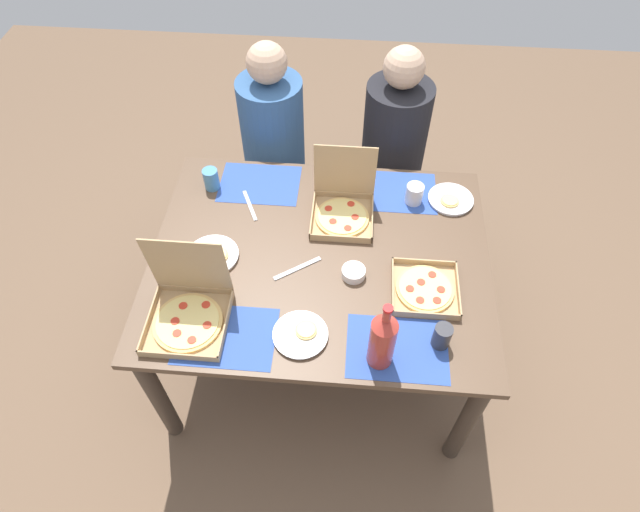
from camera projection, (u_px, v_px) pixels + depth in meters
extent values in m
plane|color=brown|center=(320.00, 344.00, 2.71)|extent=(6.00, 6.00, 0.00)
cylinder|color=#3F3328|center=(158.00, 396.00, 2.17)|extent=(0.07, 0.07, 0.69)
cylinder|color=#3F3328|center=(467.00, 421.00, 2.10)|extent=(0.07, 0.07, 0.69)
cylinder|color=#3F3328|center=(209.00, 221.00, 2.78)|extent=(0.07, 0.07, 0.69)
cylinder|color=#3F3328|center=(449.00, 236.00, 2.71)|extent=(0.07, 0.07, 0.69)
cube|color=brown|center=(320.00, 258.00, 2.16)|extent=(1.37, 1.10, 0.03)
cube|color=#2D4C9E|center=(226.00, 336.00, 1.91)|extent=(0.36, 0.26, 0.00)
cube|color=#2D4C9E|center=(397.00, 348.00, 1.88)|extent=(0.36, 0.26, 0.00)
cube|color=#2D4C9E|center=(260.00, 184.00, 2.41)|extent=(0.36, 0.26, 0.00)
cube|color=#2D4C9E|center=(396.00, 192.00, 2.38)|extent=(0.36, 0.26, 0.00)
cube|color=tan|center=(342.00, 219.00, 2.27)|extent=(0.26, 0.26, 0.01)
cube|color=tan|center=(312.00, 214.00, 2.26)|extent=(0.01, 0.26, 0.03)
cube|color=tan|center=(372.00, 218.00, 2.25)|extent=(0.01, 0.26, 0.03)
cube|color=tan|center=(340.00, 239.00, 2.18)|extent=(0.26, 0.01, 0.03)
cube|color=tan|center=(344.00, 195.00, 2.34)|extent=(0.26, 0.01, 0.03)
cylinder|color=#E0B76B|center=(342.00, 217.00, 2.27)|extent=(0.23, 0.23, 0.01)
cylinder|color=#EFD67F|center=(342.00, 216.00, 2.26)|extent=(0.21, 0.21, 0.00)
cylinder|color=red|center=(355.00, 217.00, 2.25)|extent=(0.03, 0.03, 0.00)
cylinder|color=red|center=(351.00, 204.00, 2.30)|extent=(0.03, 0.03, 0.00)
cylinder|color=red|center=(328.00, 208.00, 2.28)|extent=(0.03, 0.03, 0.00)
cylinder|color=red|center=(333.00, 221.00, 2.24)|extent=(0.03, 0.03, 0.00)
cylinder|color=red|center=(348.00, 228.00, 2.21)|extent=(0.03, 0.03, 0.00)
cube|color=tan|center=(345.00, 170.00, 2.22)|extent=(0.26, 0.01, 0.26)
cube|color=tan|center=(188.00, 324.00, 1.94)|extent=(0.29, 0.29, 0.01)
cube|color=tan|center=(149.00, 319.00, 1.94)|extent=(0.01, 0.29, 0.03)
cube|color=tan|center=(226.00, 324.00, 1.92)|extent=(0.01, 0.29, 0.03)
cube|color=tan|center=(178.00, 356.00, 1.84)|extent=(0.29, 0.01, 0.03)
cube|color=tan|center=(196.00, 289.00, 2.02)|extent=(0.29, 0.01, 0.03)
cylinder|color=#E0B76B|center=(188.00, 323.00, 1.94)|extent=(0.26, 0.26, 0.01)
cylinder|color=#EFD67F|center=(187.00, 321.00, 1.93)|extent=(0.23, 0.23, 0.00)
cylinder|color=red|center=(207.00, 325.00, 1.92)|extent=(0.03, 0.03, 0.00)
cylinder|color=red|center=(206.00, 305.00, 1.97)|extent=(0.03, 0.03, 0.00)
cylinder|color=red|center=(183.00, 306.00, 1.97)|extent=(0.03, 0.03, 0.00)
cylinder|color=red|center=(175.00, 321.00, 1.93)|extent=(0.03, 0.03, 0.00)
cylinder|color=red|center=(177.00, 333.00, 1.89)|extent=(0.03, 0.03, 0.00)
cylinder|color=red|center=(192.00, 340.00, 1.88)|extent=(0.03, 0.03, 0.00)
cube|color=tan|center=(188.00, 265.00, 1.89)|extent=(0.29, 0.03, 0.29)
cube|color=tan|center=(424.00, 290.00, 2.04)|extent=(0.25, 0.25, 0.01)
cube|color=tan|center=(393.00, 285.00, 2.03)|extent=(0.01, 0.25, 0.03)
cube|color=tan|center=(458.00, 290.00, 2.02)|extent=(0.01, 0.25, 0.03)
cube|color=tan|center=(427.00, 315.00, 1.95)|extent=(0.25, 0.01, 0.03)
cube|color=tan|center=(424.00, 262.00, 2.10)|extent=(0.25, 0.01, 0.03)
cylinder|color=#E0B76B|center=(425.00, 289.00, 2.03)|extent=(0.22, 0.22, 0.01)
cylinder|color=#EFD67F|center=(425.00, 288.00, 2.02)|extent=(0.20, 0.20, 0.00)
cylinder|color=red|center=(441.00, 290.00, 2.01)|extent=(0.03, 0.03, 0.00)
cylinder|color=red|center=(432.00, 275.00, 2.06)|extent=(0.03, 0.03, 0.00)
cylinder|color=red|center=(421.00, 282.00, 2.04)|extent=(0.03, 0.03, 0.00)
cylinder|color=red|center=(410.00, 289.00, 2.02)|extent=(0.03, 0.03, 0.00)
cylinder|color=red|center=(420.00, 300.00, 1.98)|extent=(0.03, 0.03, 0.00)
cylinder|color=red|center=(437.00, 300.00, 1.98)|extent=(0.03, 0.03, 0.00)
cylinder|color=white|center=(300.00, 335.00, 1.91)|extent=(0.19, 0.19, 0.01)
cylinder|color=white|center=(300.00, 334.00, 1.90)|extent=(0.20, 0.20, 0.01)
cylinder|color=#E0B76B|center=(306.00, 330.00, 1.91)|extent=(0.08, 0.08, 0.01)
cylinder|color=#EFD67F|center=(306.00, 329.00, 1.90)|extent=(0.07, 0.07, 0.00)
cylinder|color=white|center=(213.00, 256.00, 2.14)|extent=(0.20, 0.20, 0.01)
cylinder|color=white|center=(212.00, 255.00, 2.13)|extent=(0.21, 0.21, 0.01)
cylinder|color=#E0B76B|center=(218.00, 255.00, 2.12)|extent=(0.09, 0.09, 0.01)
cylinder|color=#EFD67F|center=(218.00, 255.00, 2.12)|extent=(0.07, 0.07, 0.00)
cylinder|color=white|center=(450.00, 200.00, 2.34)|extent=(0.19, 0.19, 0.01)
cylinder|color=white|center=(451.00, 199.00, 2.33)|extent=(0.20, 0.20, 0.01)
cylinder|color=#E0B76B|center=(450.00, 201.00, 2.31)|extent=(0.08, 0.08, 0.01)
cylinder|color=#EFD67F|center=(450.00, 200.00, 2.31)|extent=(0.07, 0.07, 0.00)
cylinder|color=#B2382D|center=(382.00, 343.00, 1.77)|extent=(0.09, 0.09, 0.22)
cone|color=#B2382D|center=(386.00, 323.00, 1.67)|extent=(0.09, 0.09, 0.04)
cylinder|color=#B2382D|center=(387.00, 315.00, 1.64)|extent=(0.03, 0.03, 0.06)
cylinder|color=red|center=(388.00, 309.00, 1.61)|extent=(0.03, 0.03, 0.01)
cylinder|color=teal|center=(211.00, 179.00, 2.36)|extent=(0.07, 0.07, 0.10)
cylinder|color=silver|center=(414.00, 194.00, 2.31)|extent=(0.08, 0.08, 0.09)
cylinder|color=#333338|center=(442.00, 336.00, 1.86)|extent=(0.06, 0.06, 0.10)
cylinder|color=white|center=(354.00, 273.00, 2.07)|extent=(0.09, 0.09, 0.04)
cube|color=#B7B7BC|center=(297.00, 268.00, 2.10)|extent=(0.18, 0.13, 0.00)
cube|color=#B7B7BC|center=(250.00, 206.00, 2.32)|extent=(0.09, 0.18, 0.00)
cylinder|color=#33598C|center=(275.00, 163.00, 2.85)|extent=(0.32, 0.32, 0.98)
sphere|color=#D1A889|center=(267.00, 63.00, 2.39)|extent=(0.19, 0.19, 0.19)
cylinder|color=black|center=(390.00, 169.00, 2.81)|extent=(0.32, 0.32, 0.99)
sphere|color=#D1A889|center=(404.00, 67.00, 2.35)|extent=(0.19, 0.19, 0.19)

